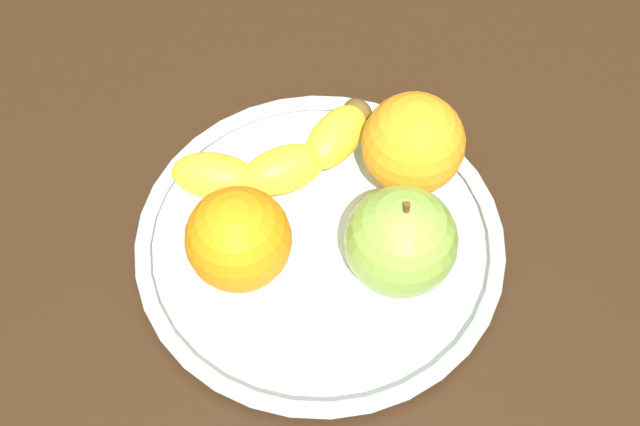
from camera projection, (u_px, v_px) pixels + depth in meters
ground_plane at (320, 258)px, 64.01cm from camera, size 149.07×149.07×4.00cm
fruit_bowl at (320, 240)px, 61.55cm from camera, size 28.53×28.53×1.80cm
banana at (282, 159)px, 62.38cm from camera, size 18.22×7.27×3.71cm
apple at (401, 242)px, 55.75cm from camera, size 8.09×8.09×8.89cm
orange_back_right at (239, 240)px, 56.07cm from camera, size 7.65×7.65×7.65cm
orange_center at (413, 144)px, 60.49cm from camera, size 7.96×7.96×7.96cm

